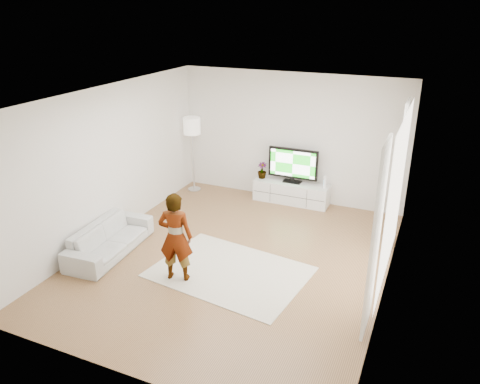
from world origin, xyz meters
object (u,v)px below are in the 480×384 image
at_px(player, 176,237).
at_px(sofa, 110,239).
at_px(media_console, 291,192).
at_px(floor_lamp, 192,129).
at_px(television, 293,164).
at_px(rug, 230,272).

bearing_deg(player, sofa, -24.11).
relative_size(media_console, floor_lamp, 0.96).
height_order(television, player, player).
relative_size(television, rug, 0.45).
distance_m(media_console, sofa, 4.10).
bearing_deg(rug, sofa, -173.93).
relative_size(player, floor_lamp, 0.85).
distance_m(rug, sofa, 2.24).
height_order(sofa, floor_lamp, floor_lamp).
height_order(player, sofa, player).
bearing_deg(player, rug, -158.52).
xyz_separation_m(media_console, floor_lamp, (-2.34, -0.19, 1.23)).
bearing_deg(player, media_console, -115.35).
relative_size(rug, sofa, 1.32).
bearing_deg(rug, television, 89.51).
height_order(media_console, rug, media_console).
bearing_deg(television, media_console, -90.00).
bearing_deg(television, rug, -90.49).
distance_m(rug, player, 1.13).
xyz_separation_m(media_console, rug, (-0.03, -3.20, -0.23)).
relative_size(rug, floor_lamp, 1.40).
xyz_separation_m(player, floor_lamp, (-1.62, 3.50, 0.72)).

